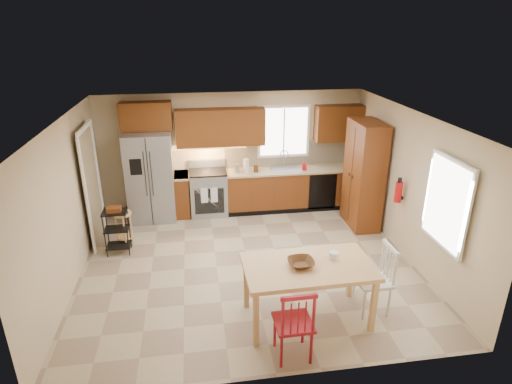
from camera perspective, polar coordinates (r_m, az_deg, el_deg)
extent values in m
plane|color=tan|center=(7.35, -1.02, -9.59)|extent=(5.50, 5.50, 0.00)
cube|color=silver|center=(6.41, -1.18, 9.82)|extent=(5.50, 5.00, 0.02)
cube|color=#CCB793|center=(9.13, -3.17, 5.41)|extent=(5.50, 0.02, 2.50)
cube|color=#CCB793|center=(4.60, 3.10, -12.45)|extent=(5.50, 0.02, 2.50)
cube|color=#CCB793|center=(7.01, -23.99, -1.80)|extent=(0.02, 5.00, 2.50)
cube|color=#CCB793|center=(7.62, 19.88, 0.66)|extent=(0.02, 5.00, 2.50)
cube|color=gray|center=(8.89, -13.86, 2.00)|extent=(0.92, 0.75, 1.82)
cube|color=gray|center=(9.06, -6.33, -0.13)|extent=(0.76, 0.63, 0.92)
cube|color=#653012|center=(9.08, -9.80, -0.34)|extent=(0.30, 0.60, 0.90)
cube|color=#653012|center=(9.31, 5.04, 0.49)|extent=(2.92, 0.60, 0.90)
cube|color=black|center=(9.20, 8.85, 0.02)|extent=(0.60, 0.02, 0.78)
cube|color=beige|center=(9.34, 4.78, 5.27)|extent=(2.92, 0.03, 0.55)
cube|color=#613210|center=(8.76, -14.47, 9.78)|extent=(1.00, 0.35, 0.55)
cube|color=#613210|center=(8.79, -4.77, 8.60)|extent=(1.80, 0.35, 0.75)
cube|color=#613210|center=(9.29, 10.98, 9.00)|extent=(1.00, 0.35, 0.75)
cube|color=white|center=(9.17, 3.72, 8.06)|extent=(1.12, 0.04, 1.12)
cube|color=gray|center=(9.13, 3.96, 2.82)|extent=(0.62, 0.46, 0.16)
cube|color=#FFBF66|center=(8.85, -6.63, 5.98)|extent=(1.60, 0.30, 0.01)
imported|color=#B60C0F|center=(9.08, 6.47, 3.53)|extent=(0.09, 0.09, 0.19)
cylinder|color=silver|center=(8.88, -1.31, 3.55)|extent=(0.12, 0.12, 0.28)
cylinder|color=gray|center=(8.88, -2.59, 3.18)|extent=(0.11, 0.11, 0.18)
cylinder|color=#4C2814|center=(8.91, -0.01, 3.12)|extent=(0.10, 0.10, 0.14)
cube|color=#653012|center=(8.56, 14.17, 2.20)|extent=(0.50, 0.95, 2.10)
cylinder|color=#B60C0F|center=(7.74, 18.45, -0.02)|extent=(0.12, 0.12, 0.36)
cube|color=white|center=(6.60, 24.08, -1.36)|extent=(0.04, 1.02, 1.32)
cube|color=#8C7A59|center=(8.23, -21.10, 0.56)|extent=(0.04, 0.95, 2.10)
imported|color=#4C2814|center=(5.73, 5.99, -9.80)|extent=(0.35, 0.35, 0.09)
cylinder|color=silver|center=(5.93, 10.32, -8.52)|extent=(0.14, 0.14, 0.16)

